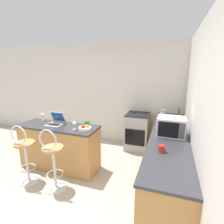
# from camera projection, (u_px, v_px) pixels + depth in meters

# --- Properties ---
(ground_plane) EXTENTS (20.00, 20.00, 0.00)m
(ground_plane) POSITION_uv_depth(u_px,v_px,m) (54.00, 195.00, 2.79)
(ground_plane) COLOR #ADA393
(wall_back) EXTENTS (12.00, 0.06, 2.60)m
(wall_back) POSITION_uv_depth(u_px,v_px,m) (107.00, 93.00, 4.71)
(wall_back) COLOR silver
(wall_back) RESTS_ON ground_plane
(wall_right) EXTENTS (0.06, 12.00, 2.60)m
(wall_right) POSITION_uv_depth(u_px,v_px,m) (204.00, 134.00, 1.84)
(wall_right) COLOR silver
(wall_right) RESTS_ON ground_plane
(breakfast_bar) EXTENTS (1.58, 0.57, 0.89)m
(breakfast_bar) POSITION_uv_depth(u_px,v_px,m) (60.00, 147.00, 3.48)
(breakfast_bar) COLOR #B27C42
(breakfast_bar) RESTS_ON ground_plane
(counter_right) EXTENTS (0.62, 2.95, 0.89)m
(counter_right) POSITION_uv_depth(u_px,v_px,m) (168.00, 158.00, 3.03)
(counter_right) COLOR #B27C42
(counter_right) RESTS_ON ground_plane
(bar_stool_near) EXTENTS (0.40, 0.40, 1.07)m
(bar_stool_near) POSITION_uv_depth(u_px,v_px,m) (25.00, 155.00, 3.02)
(bar_stool_near) COLOR silver
(bar_stool_near) RESTS_ON ground_plane
(bar_stool_far) EXTENTS (0.40, 0.40, 1.07)m
(bar_stool_far) POSITION_uv_depth(u_px,v_px,m) (53.00, 160.00, 2.84)
(bar_stool_far) COLOR silver
(bar_stool_far) RESTS_ON ground_plane
(laptop) EXTENTS (0.31, 0.31, 0.23)m
(laptop) POSITION_uv_depth(u_px,v_px,m) (56.00, 121.00, 3.45)
(laptop) COLOR silver
(laptop) RESTS_ON breakfast_bar
(microwave) EXTENTS (0.44, 0.35, 0.31)m
(microwave) POSITION_uv_depth(u_px,v_px,m) (171.00, 127.00, 2.84)
(microwave) COLOR silver
(microwave) RESTS_ON counter_right
(stove_range) EXTENTS (0.54, 0.60, 0.90)m
(stove_range) POSITION_uv_depth(u_px,v_px,m) (137.00, 131.00, 4.32)
(stove_range) COLOR #9EA3A8
(stove_range) RESTS_ON ground_plane
(mug_green) EXTENTS (0.10, 0.08, 0.10)m
(mug_green) POSITION_uv_depth(u_px,v_px,m) (87.00, 123.00, 3.35)
(mug_green) COLOR #338447
(mug_green) RESTS_ON breakfast_bar
(wine_glass_tall) EXTENTS (0.07, 0.07, 0.15)m
(wine_glass_tall) POSITION_uv_depth(u_px,v_px,m) (74.00, 124.00, 3.12)
(wine_glass_tall) COLOR silver
(wine_glass_tall) RESTS_ON breakfast_bar
(mug_red) EXTENTS (0.10, 0.08, 0.10)m
(mug_red) POSITION_uv_depth(u_px,v_px,m) (162.00, 149.00, 2.30)
(mug_red) COLOR red
(mug_red) RESTS_ON counter_right
(wine_glass_short) EXTENTS (0.08, 0.08, 0.16)m
(wine_glass_short) POSITION_uv_depth(u_px,v_px,m) (43.00, 115.00, 3.68)
(wine_glass_short) COLOR silver
(wine_glass_short) RESTS_ON breakfast_bar
(pepper_mill) EXTENTS (0.06, 0.06, 0.27)m
(pepper_mill) POSITION_uv_depth(u_px,v_px,m) (179.00, 114.00, 3.70)
(pepper_mill) COLOR brown
(pepper_mill) RESTS_ON counter_right
(storage_jar) EXTENTS (0.12, 0.12, 0.17)m
(storage_jar) POSITION_uv_depth(u_px,v_px,m) (163.00, 114.00, 3.88)
(storage_jar) COLOR silver
(storage_jar) RESTS_ON counter_right
(fruit_bowl) EXTENTS (0.23, 0.23, 0.11)m
(fruit_bowl) POSITION_uv_depth(u_px,v_px,m) (85.00, 128.00, 3.11)
(fruit_bowl) COLOR silver
(fruit_bowl) RESTS_ON breakfast_bar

